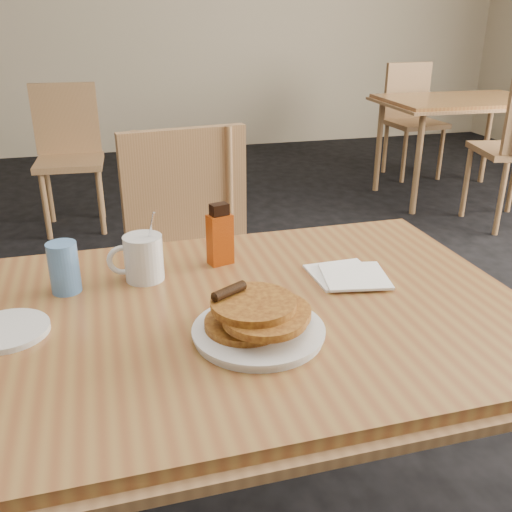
{
  "coord_description": "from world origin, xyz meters",
  "views": [
    {
      "loc": [
        -0.29,
        -1.01,
        1.33
      ],
      "look_at": [
        -0.01,
        0.03,
        0.87
      ],
      "focal_mm": 40.0,
      "sensor_mm": 36.0,
      "label": 1
    }
  ],
  "objects_px": {
    "coffee_mug": "(142,257)",
    "neighbor_table": "(462,104)",
    "chair_wall_extra": "(68,144)",
    "main_table": "(232,326)",
    "syrup_bottle": "(220,236)",
    "blue_tumbler": "(64,268)",
    "pancake_plate": "(258,322)",
    "chair_main_far": "(192,249)",
    "chair_neighbor_far": "(411,109)"
  },
  "relations": [
    {
      "from": "chair_neighbor_far",
      "to": "blue_tumbler",
      "type": "bearing_deg",
      "value": -132.28
    },
    {
      "from": "main_table",
      "to": "pancake_plate",
      "type": "distance_m",
      "value": 0.14
    },
    {
      "from": "main_table",
      "to": "coffee_mug",
      "type": "relative_size",
      "value": 7.78
    },
    {
      "from": "neighbor_table",
      "to": "pancake_plate",
      "type": "relative_size",
      "value": 4.65
    },
    {
      "from": "syrup_bottle",
      "to": "blue_tumbler",
      "type": "bearing_deg",
      "value": 173.89
    },
    {
      "from": "chair_wall_extra",
      "to": "coffee_mug",
      "type": "bearing_deg",
      "value": -80.67
    },
    {
      "from": "main_table",
      "to": "chair_wall_extra",
      "type": "bearing_deg",
      "value": 99.17
    },
    {
      "from": "chair_neighbor_far",
      "to": "pancake_plate",
      "type": "xyz_separation_m",
      "value": [
        -2.33,
        -3.56,
        0.22
      ]
    },
    {
      "from": "main_table",
      "to": "coffee_mug",
      "type": "xyz_separation_m",
      "value": [
        -0.17,
        0.2,
        0.1
      ]
    },
    {
      "from": "coffee_mug",
      "to": "neighbor_table",
      "type": "bearing_deg",
      "value": 31.77
    },
    {
      "from": "neighbor_table",
      "to": "blue_tumbler",
      "type": "distance_m",
      "value": 3.7
    },
    {
      "from": "chair_neighbor_far",
      "to": "coffee_mug",
      "type": "distance_m",
      "value": 4.11
    },
    {
      "from": "pancake_plate",
      "to": "syrup_bottle",
      "type": "distance_m",
      "value": 0.37
    },
    {
      "from": "chair_wall_extra",
      "to": "blue_tumbler",
      "type": "xyz_separation_m",
      "value": [
        0.11,
        -2.64,
        0.26
      ]
    },
    {
      "from": "syrup_bottle",
      "to": "blue_tumbler",
      "type": "distance_m",
      "value": 0.37
    },
    {
      "from": "chair_wall_extra",
      "to": "main_table",
      "type": "bearing_deg",
      "value": -77.76
    },
    {
      "from": "main_table",
      "to": "syrup_bottle",
      "type": "relative_size",
      "value": 8.46
    },
    {
      "from": "coffee_mug",
      "to": "syrup_bottle",
      "type": "relative_size",
      "value": 1.09
    },
    {
      "from": "pancake_plate",
      "to": "coffee_mug",
      "type": "distance_m",
      "value": 0.37
    },
    {
      "from": "main_table",
      "to": "syrup_bottle",
      "type": "bearing_deg",
      "value": 83.94
    },
    {
      "from": "syrup_bottle",
      "to": "pancake_plate",
      "type": "bearing_deg",
      "value": -105.99
    },
    {
      "from": "syrup_bottle",
      "to": "blue_tumbler",
      "type": "xyz_separation_m",
      "value": [
        -0.37,
        -0.06,
        -0.01
      ]
    },
    {
      "from": "blue_tumbler",
      "to": "pancake_plate",
      "type": "bearing_deg",
      "value": -39.2
    },
    {
      "from": "chair_wall_extra",
      "to": "pancake_plate",
      "type": "height_order",
      "value": "chair_wall_extra"
    },
    {
      "from": "chair_neighbor_far",
      "to": "chair_wall_extra",
      "type": "bearing_deg",
      "value": -170.34
    },
    {
      "from": "main_table",
      "to": "chair_wall_extra",
      "type": "relative_size",
      "value": 1.44
    },
    {
      "from": "pancake_plate",
      "to": "coffee_mug",
      "type": "relative_size",
      "value": 1.52
    },
    {
      "from": "main_table",
      "to": "blue_tumbler",
      "type": "relative_size",
      "value": 11.33
    },
    {
      "from": "neighbor_table",
      "to": "chair_wall_extra",
      "type": "bearing_deg",
      "value": 177.79
    },
    {
      "from": "main_table",
      "to": "chair_neighbor_far",
      "type": "bearing_deg",
      "value": 55.65
    },
    {
      "from": "blue_tumbler",
      "to": "main_table",
      "type": "bearing_deg",
      "value": -27.86
    },
    {
      "from": "coffee_mug",
      "to": "syrup_bottle",
      "type": "height_order",
      "value": "coffee_mug"
    },
    {
      "from": "neighbor_table",
      "to": "syrup_bottle",
      "type": "distance_m",
      "value": 3.39
    },
    {
      "from": "chair_main_far",
      "to": "syrup_bottle",
      "type": "height_order",
      "value": "chair_main_far"
    },
    {
      "from": "syrup_bottle",
      "to": "blue_tumbler",
      "type": "relative_size",
      "value": 1.34
    },
    {
      "from": "chair_main_far",
      "to": "blue_tumbler",
      "type": "bearing_deg",
      "value": -130.6
    },
    {
      "from": "chair_main_far",
      "to": "syrup_bottle",
      "type": "distance_m",
      "value": 0.57
    },
    {
      "from": "chair_main_far",
      "to": "coffee_mug",
      "type": "relative_size",
      "value": 5.74
    },
    {
      "from": "chair_main_far",
      "to": "syrup_bottle",
      "type": "bearing_deg",
      "value": -98.22
    },
    {
      "from": "chair_neighbor_far",
      "to": "main_table",
      "type": "bearing_deg",
      "value": -127.08
    },
    {
      "from": "chair_wall_extra",
      "to": "pancake_plate",
      "type": "distance_m",
      "value": 2.99
    },
    {
      "from": "chair_main_far",
      "to": "syrup_bottle",
      "type": "xyz_separation_m",
      "value": [
        -0.0,
        -0.51,
        0.24
      ]
    },
    {
      "from": "syrup_bottle",
      "to": "chair_neighbor_far",
      "type": "bearing_deg",
      "value": 38.02
    },
    {
      "from": "chair_wall_extra",
      "to": "coffee_mug",
      "type": "height_order",
      "value": "coffee_mug"
    },
    {
      "from": "chair_neighbor_far",
      "to": "blue_tumbler",
      "type": "height_order",
      "value": "chair_neighbor_far"
    },
    {
      "from": "neighbor_table",
      "to": "blue_tumbler",
      "type": "xyz_separation_m",
      "value": [
        -2.69,
        -2.54,
        0.1
      ]
    },
    {
      "from": "chair_main_far",
      "to": "syrup_bottle",
      "type": "relative_size",
      "value": 6.24
    },
    {
      "from": "pancake_plate",
      "to": "blue_tumbler",
      "type": "xyz_separation_m",
      "value": [
        -0.37,
        0.3,
        0.03
      ]
    },
    {
      "from": "chair_neighbor_far",
      "to": "neighbor_table",
      "type": "bearing_deg",
      "value": -93.12
    },
    {
      "from": "chair_neighbor_far",
      "to": "pancake_plate",
      "type": "bearing_deg",
      "value": -125.89
    }
  ]
}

